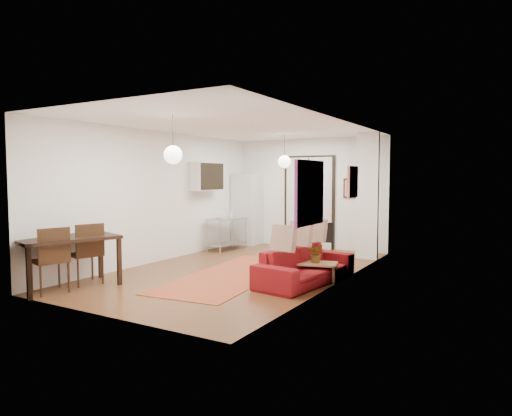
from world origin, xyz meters
The scene contains 27 objects.
floor centered at (0.00, 0.00, 0.00)m, with size 7.00×7.00×0.00m, color brown.
ceiling centered at (0.00, 0.00, 2.90)m, with size 4.20×7.00×0.02m, color white.
wall_back centered at (0.00, 3.50, 1.45)m, with size 4.20×0.02×2.90m, color white.
wall_front centered at (0.00, -3.50, 1.45)m, with size 4.20×0.02×2.90m, color white.
wall_left centered at (-2.10, 0.00, 1.45)m, with size 0.02×7.00×2.90m, color white.
wall_right centered at (2.10, 0.00, 1.45)m, with size 0.02×7.00×2.90m, color white.
double_doors centered at (0.00, 3.46, 1.20)m, with size 1.44×0.06×2.50m, color silver.
stub_partition centered at (1.85, 2.55, 1.45)m, with size 0.50×0.10×2.90m, color white.
wall_cabinet centered at (-1.92, 1.50, 1.90)m, with size 0.35×1.00×0.70m, color white.
painting_popart centered at (2.08, -1.25, 1.65)m, with size 0.05×1.00×1.00m, color red.
painting_abstract centered at (2.08, 0.80, 1.80)m, with size 0.05×0.50×0.60m, color beige.
poster_back centered at (1.15, 3.47, 1.60)m, with size 0.40×0.03×0.50m, color red.
print_left centered at (-2.07, 2.00, 1.95)m, with size 0.03×0.44×0.54m, color #94593D.
pendant_back centered at (0.00, 2.00, 2.25)m, with size 0.30×0.30×0.80m.
pendant_front centered at (0.00, -2.00, 2.25)m, with size 0.30×0.30×0.80m.
kilim_rug centered at (0.13, -0.41, 0.01)m, with size 1.51×4.03×0.01m, color #B2552C.
sofa centered at (1.61, -0.35, 0.32)m, with size 0.84×2.16×0.63m, color maroon.
coffee_table centered at (1.72, -0.18, 0.31)m, with size 0.89×0.64×0.35m.
potted_plant centered at (1.75, -0.18, 0.53)m, with size 0.27×0.31×0.35m, color #316D31.
kitchen_counter centered at (-1.68, 2.02, 0.52)m, with size 0.68×1.14×0.82m.
bowl centered at (-1.68, 1.72, 0.85)m, with size 0.19×0.19×0.05m, color silver.
soap_bottle centered at (-1.73, 2.27, 0.91)m, with size 0.08×0.08×0.17m, color teal.
fridge centered at (-1.74, 3.15, 0.98)m, with size 0.69×0.69×1.95m, color silver.
dining_table centered at (-1.75, -2.70, 0.78)m, with size 1.34×1.78×0.88m.
dining_chair_near centered at (-1.75, -2.24, 0.63)m, with size 0.65×0.80×1.08m.
dining_chair_far centered at (-1.75, -2.94, 0.63)m, with size 0.65×0.80×1.08m.
black_side_chair centered at (1.00, 2.19, 0.50)m, with size 0.50×0.51×0.86m.
Camera 1 is at (4.90, -7.72, 1.91)m, focal length 32.00 mm.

